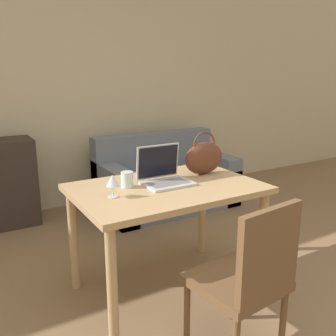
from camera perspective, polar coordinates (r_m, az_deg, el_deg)
wall_back at (r=4.32m, az=-15.79°, el=11.80°), size 10.00×0.06×2.70m
dining_table at (r=2.52m, az=-0.16°, el=-4.88°), size 1.22×0.82×0.78m
chair at (r=2.05m, az=12.08°, el=-15.67°), size 0.48×0.48×0.90m
couch at (r=4.29m, az=-0.41°, el=-2.13°), size 1.51×0.82×0.82m
laptop at (r=2.55m, az=-0.73°, el=-0.76°), size 0.32×0.27×0.25m
drinking_glass at (r=2.46m, az=-6.26°, el=-1.76°), size 0.08×0.08×0.10m
wine_glass at (r=2.26m, az=-8.45°, el=-2.03°), size 0.08×0.08×0.14m
handbag at (r=2.76m, az=5.50°, el=1.61°), size 0.32×0.12×0.32m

